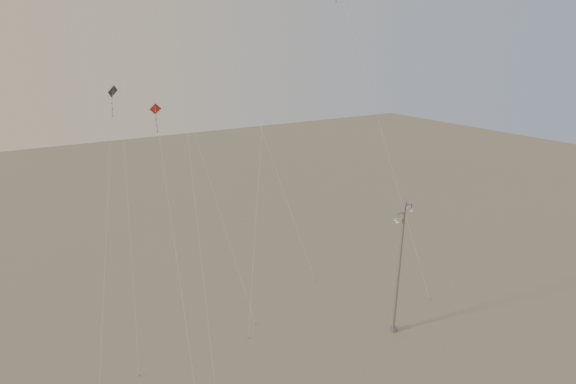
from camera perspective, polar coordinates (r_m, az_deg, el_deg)
ground at (r=28.50m, az=7.73°, el=-22.40°), size 160.00×160.00×0.00m
street_lamp at (r=30.21m, az=13.96°, el=-9.02°), size 1.62×0.54×9.28m
kite_1 at (r=29.08m, az=-13.43°, el=14.60°), size 4.30×15.32×23.34m
kite_3 at (r=25.45m, az=-15.26°, el=1.10°), size 3.30×14.49×15.23m
kite_4 at (r=35.00m, az=9.03°, el=16.79°), size 3.24×9.28×23.47m
kite_5 at (r=40.19m, az=-8.53°, el=21.23°), size 4.05×13.49×27.38m
kite_6 at (r=25.47m, az=-21.76°, el=2.49°), size 5.09×11.32×16.35m
kite_7 at (r=33.54m, az=-16.25°, el=20.33°), size 3.89×10.56×26.04m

